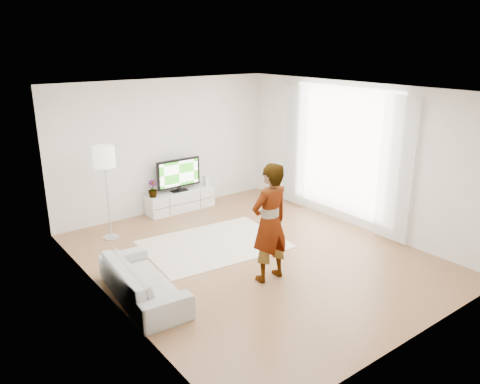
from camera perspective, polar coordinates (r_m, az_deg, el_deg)
floor at (r=8.09m, az=1.64°, el=-7.82°), size 6.00×6.00×0.00m
ceiling at (r=7.32m, az=1.84°, el=12.34°), size 6.00×6.00×0.00m
wall_left at (r=6.39m, az=-16.03°, el=-2.07°), size 0.02×6.00×2.80m
wall_right at (r=9.31m, az=13.85°, el=4.28°), size 0.02×6.00×2.80m
wall_back at (r=10.03m, az=-9.12°, el=5.53°), size 5.00×0.02×2.80m
wall_front at (r=5.70m, az=21.05°, el=-5.05°), size 5.00×0.02×2.80m
window at (r=9.47m, az=12.40°, el=4.92°), size 0.01×2.60×2.50m
curtain_near at (r=8.67m, az=18.49°, el=2.54°), size 0.04×0.70×2.60m
curtain_far at (r=10.30m, az=6.59°, el=5.68°), size 0.04×0.70×2.60m
media_console at (r=10.23m, az=-7.28°, el=-1.05°), size 1.51×0.43×0.43m
television at (r=10.07m, az=-7.49°, el=2.20°), size 1.01×0.20×0.71m
game_console at (r=10.45m, az=-4.21°, el=1.37°), size 0.08×0.18×0.24m
potted_plant at (r=9.82m, az=-10.61°, el=0.37°), size 0.21×0.21×0.35m
rug at (r=8.53m, az=-3.18°, el=-6.37°), size 2.60×1.99×0.01m
player at (r=6.99m, az=3.65°, el=-3.77°), size 0.69×0.47×1.84m
sofa at (r=6.90m, az=-11.76°, el=-10.50°), size 0.87×1.91×0.54m
floor_lamp at (r=8.66m, az=-16.21°, el=3.67°), size 0.39×0.39×1.75m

